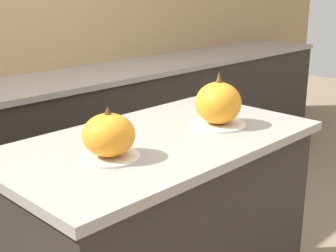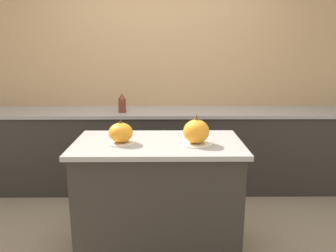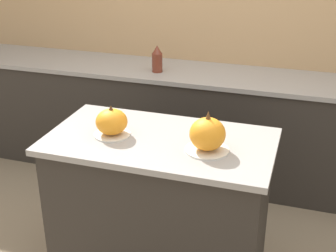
{
  "view_description": "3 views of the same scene",
  "coord_description": "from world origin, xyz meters",
  "views": [
    {
      "loc": [
        -1.18,
        -1.2,
        1.47
      ],
      "look_at": [
        0.03,
        -0.02,
        0.95
      ],
      "focal_mm": 50.0,
      "sensor_mm": 36.0,
      "label": 1
    },
    {
      "loc": [
        0.05,
        -2.34,
        1.59
      ],
      "look_at": [
        0.07,
        0.04,
        1.02
      ],
      "focal_mm": 35.0,
      "sensor_mm": 36.0,
      "label": 2
    },
    {
      "loc": [
        0.74,
        -2.19,
        2.02
      ],
      "look_at": [
        0.04,
        0.02,
        0.98
      ],
      "focal_mm": 50.0,
      "sensor_mm": 36.0,
      "label": 3
    }
  ],
  "objects": [
    {
      "name": "wall_back",
      "position": [
        0.0,
        1.58,
        1.25
      ],
      "size": [
        8.0,
        0.06,
        2.5
      ],
      "color": "tan",
      "rests_on": "ground_plane"
    },
    {
      "name": "bottle_tall",
      "position": [
        -0.41,
        1.15,
        1.01
      ],
      "size": [
        0.08,
        0.08,
        0.21
      ],
      "color": "maroon",
      "rests_on": "back_counter"
    },
    {
      "name": "ground_plane",
      "position": [
        0.0,
        0.0,
        0.0
      ],
      "size": [
        12.0,
        12.0,
        0.0
      ],
      "primitive_type": "plane",
      "color": "#847056"
    },
    {
      "name": "pumpkin_cake_right",
      "position": [
        0.28,
        -0.06,
        1.0
      ],
      "size": [
        0.23,
        0.23,
        0.22
      ],
      "color": "silver",
      "rests_on": "kitchen_island"
    },
    {
      "name": "pumpkin_cake_left",
      "position": [
        -0.27,
        -0.03,
        0.99
      ],
      "size": [
        0.21,
        0.21,
        0.18
      ],
      "color": "silver",
      "rests_on": "kitchen_island"
    },
    {
      "name": "back_counter",
      "position": [
        0.0,
        1.25,
        0.46
      ],
      "size": [
        6.0,
        0.6,
        0.91
      ],
      "color": "#2D2823",
      "rests_on": "ground_plane"
    },
    {
      "name": "kitchen_island",
      "position": [
        0.0,
        0.0,
        0.46
      ],
      "size": [
        1.25,
        0.69,
        0.91
      ],
      "color": "#2D2823",
      "rests_on": "ground_plane"
    }
  ]
}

